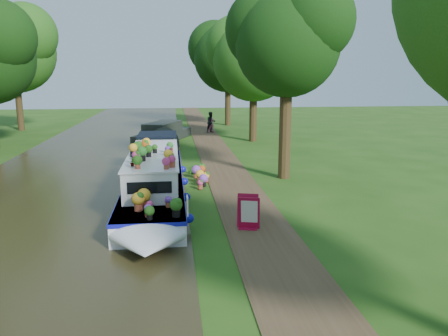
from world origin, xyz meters
TOP-DOWN VIEW (x-y plane):
  - ground at (0.00, 0.00)m, footprint 100.00×100.00m
  - canal_water at (-6.00, 0.00)m, footprint 10.00×100.00m
  - towpath at (1.20, 0.00)m, footprint 2.20×100.00m
  - plant_boat at (-2.25, -0.03)m, footprint 2.29×13.52m
  - tree_near_overhang at (3.79, 3.06)m, footprint 5.52×5.28m
  - tree_near_mid at (4.48, 15.08)m, footprint 6.90×6.60m
  - tree_near_far at (3.98, 26.09)m, footprint 7.59×7.26m
  - tree_far_d at (-15.02, 24.10)m, footprint 8.05×7.70m
  - second_boat at (-2.19, 15.67)m, footprint 4.45×7.95m
  - sandwich_board at (0.87, -3.87)m, footprint 0.72×0.69m
  - pedestrian_pink at (1.84, 20.38)m, footprint 0.64×0.52m
  - pedestrian_dark at (1.82, 20.24)m, footprint 1.08×1.00m
  - verge_plant at (-0.60, 4.45)m, footprint 0.46×0.43m

SIDE VIEW (x-z plane):
  - ground at x=0.00m, z-range 0.00..0.00m
  - canal_water at x=-6.00m, z-range 0.00..0.02m
  - towpath at x=1.20m, z-range 0.00..0.03m
  - verge_plant at x=-0.60m, z-range 0.00..0.42m
  - sandwich_board at x=0.87m, z-range -0.02..1.06m
  - second_boat at x=-2.19m, z-range -0.14..1.31m
  - pedestrian_pink at x=1.84m, z-range 0.03..1.57m
  - plant_boat at x=-2.25m, z-range -0.29..1.99m
  - pedestrian_dark at x=1.82m, z-range 0.03..1.81m
  - tree_near_mid at x=4.48m, z-range 1.74..11.14m
  - tree_near_overhang at x=3.79m, z-range 2.11..11.10m
  - tree_near_far at x=3.98m, z-range 1.90..12.20m
  - tree_far_d at x=-15.02m, z-range 1.97..12.82m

